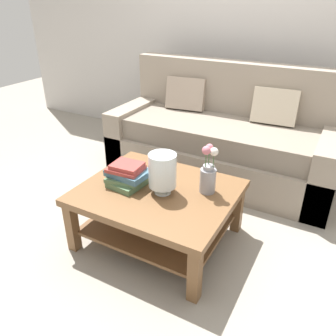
# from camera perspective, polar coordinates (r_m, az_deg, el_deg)

# --- Properties ---
(ground_plane) EXTENTS (10.00, 10.00, 0.00)m
(ground_plane) POSITION_cam_1_polar(r_m,az_deg,el_deg) (2.85, 1.66, -7.70)
(ground_plane) COLOR gray
(back_wall) EXTENTS (6.40, 0.12, 2.70)m
(back_wall) POSITION_cam_1_polar(r_m,az_deg,el_deg) (3.89, 14.14, 22.43)
(back_wall) COLOR #BCB7B2
(back_wall) RESTS_ON ground
(couch) EXTENTS (2.14, 0.90, 1.06)m
(couch) POSITION_cam_1_polar(r_m,az_deg,el_deg) (3.38, 9.22, 4.90)
(couch) COLOR gray
(couch) RESTS_ON ground
(coffee_table) EXTENTS (1.05, 0.88, 0.43)m
(coffee_table) POSITION_cam_1_polar(r_m,az_deg,el_deg) (2.41, -1.73, -6.02)
(coffee_table) COLOR brown
(coffee_table) RESTS_ON ground
(book_stack_main) EXTENTS (0.30, 0.26, 0.17)m
(book_stack_main) POSITION_cam_1_polar(r_m,az_deg,el_deg) (2.38, -6.95, -1.14)
(book_stack_main) COLOR #51704C
(book_stack_main) RESTS_ON coffee_table
(glass_hurricane_vase) EXTENTS (0.19, 0.19, 0.29)m
(glass_hurricane_vase) POSITION_cam_1_polar(r_m,az_deg,el_deg) (2.23, -0.94, -0.54)
(glass_hurricane_vase) COLOR silver
(glass_hurricane_vase) RESTS_ON coffee_table
(flower_pitcher) EXTENTS (0.12, 0.11, 0.35)m
(flower_pitcher) POSITION_cam_1_polar(r_m,az_deg,el_deg) (2.27, 6.81, -1.08)
(flower_pitcher) COLOR gray
(flower_pitcher) RESTS_ON coffee_table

